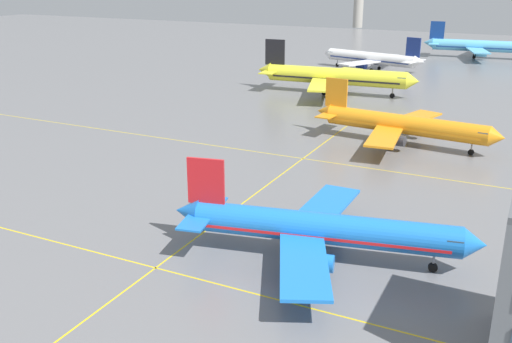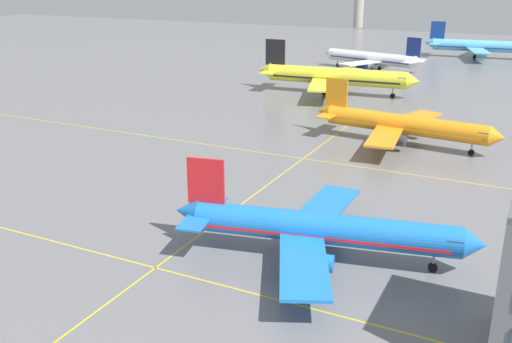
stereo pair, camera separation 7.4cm
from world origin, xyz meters
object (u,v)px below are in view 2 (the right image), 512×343
airliner_second_row (320,229)px  airliner_far_right_stand (372,58)px  airliner_distant_taxiway (481,46)px  airliner_third_row (403,125)px  airliner_far_left_stand (334,76)px

airliner_second_row → airliner_far_right_stand: airliner_far_right_stand is taller
airliner_second_row → airliner_distant_taxiway: (-1.81, 166.26, 0.65)m
airliner_second_row → airliner_distant_taxiway: size_ratio=0.84×
airliner_distant_taxiway → airliner_second_row: bearing=-89.4°
airliner_third_row → airliner_distant_taxiway: bearing=89.9°
airliner_far_left_stand → airliner_distant_taxiway: airliner_far_left_stand is taller
airliner_far_left_stand → airliner_distant_taxiway: (25.61, 81.93, -0.20)m
airliner_third_row → airliner_far_left_stand: size_ratio=0.83×
airliner_second_row → airliner_third_row: (-1.99, 47.17, 0.09)m
airliner_second_row → airliner_far_right_stand: bearing=103.0°
airliner_second_row → airliner_third_row: 47.21m
airliner_far_left_stand → airliner_far_right_stand: bearing=91.7°
airliner_second_row → airliner_far_right_stand: (-28.59, 123.58, 0.21)m
airliner_third_row → airliner_far_left_stand: (-25.43, 37.16, 0.75)m
airliner_second_row → airliner_third_row: airliner_third_row is taller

